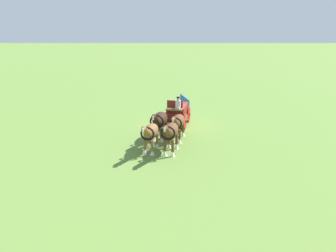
% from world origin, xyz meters
% --- Properties ---
extents(ground_plane, '(220.00, 220.00, 0.00)m').
position_xyz_m(ground_plane, '(0.00, 0.00, 0.00)').
color(ground_plane, olive).
extents(show_wagon, '(5.64, 2.26, 2.64)m').
position_xyz_m(show_wagon, '(0.16, -0.03, 1.13)').
color(show_wagon, maroon).
rests_on(show_wagon, ground).
extents(draft_horse_rear_near, '(3.19, 1.29, 2.13)m').
position_xyz_m(draft_horse_rear_near, '(3.72, -0.09, 1.28)').
color(draft_horse_rear_near, brown).
rests_on(draft_horse_rear_near, ground).
extents(draft_horse_rear_off, '(3.19, 1.39, 2.21)m').
position_xyz_m(draft_horse_rear_off, '(3.44, -1.36, 1.35)').
color(draft_horse_rear_off, '#331E14').
rests_on(draft_horse_rear_off, ground).
extents(draft_horse_lead_near, '(3.00, 1.26, 2.27)m').
position_xyz_m(draft_horse_lead_near, '(6.27, -0.60, 1.39)').
color(draft_horse_lead_near, brown).
rests_on(draft_horse_lead_near, ground).
extents(draft_horse_lead_off, '(2.96, 1.24, 2.14)m').
position_xyz_m(draft_horse_lead_off, '(6.01, -1.87, 1.28)').
color(draft_horse_lead_off, brown).
rests_on(draft_horse_lead_off, ground).
extents(sponsor_banner, '(3.14, 0.76, 1.10)m').
position_xyz_m(sponsor_banner, '(-5.52, 0.79, 0.55)').
color(sponsor_banner, '#1959B2').
rests_on(sponsor_banner, ground).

